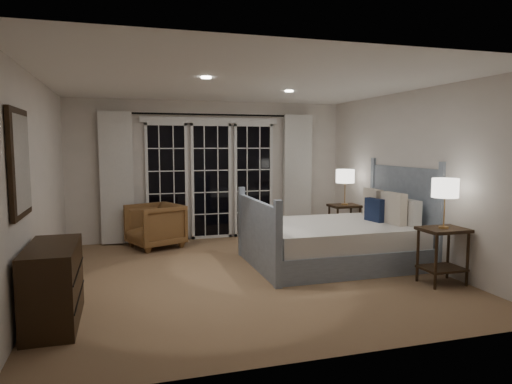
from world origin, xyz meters
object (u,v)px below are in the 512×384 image
object	(u,v)px
nightstand_left	(443,247)
dresser	(53,285)
lamp_left	(445,189)
nightstand_right	(344,217)
lamp_right	(345,177)
armchair	(155,226)
bed	(338,240)

from	to	relation	value
nightstand_left	dresser	bearing A→B (deg)	-179.97
lamp_left	dresser	size ratio (longest dim) A/B	0.56
nightstand_left	nightstand_right	size ratio (longest dim) A/B	1.05
nightstand_left	nightstand_right	xyz separation A→B (m)	(-0.02, 2.55, -0.03)
lamp_left	lamp_right	bearing A→B (deg)	90.36
nightstand_right	dresser	world-z (taller)	dresser
dresser	armchair	bearing A→B (deg)	69.06
nightstand_right	lamp_left	world-z (taller)	lamp_left
nightstand_left	dresser	world-z (taller)	dresser
nightstand_right	lamp_right	bearing A→B (deg)	-90.00
lamp_right	armchair	distance (m)	3.37
bed	nightstand_right	world-z (taller)	bed
bed	armchair	distance (m)	3.05
bed	nightstand_right	bearing A→B (deg)	58.88
nightstand_right	armchair	size ratio (longest dim) A/B	0.82
nightstand_right	lamp_right	xyz separation A→B (m)	(0.00, -0.00, 0.72)
dresser	lamp_right	bearing A→B (deg)	30.05
nightstand_right	dresser	xyz separation A→B (m)	(-4.41, -2.55, -0.05)
bed	lamp_left	xyz separation A→B (m)	(0.79, -1.27, 0.84)
bed	lamp_left	size ratio (longest dim) A/B	3.88
lamp_right	dresser	distance (m)	5.16
lamp_left	armchair	bearing A→B (deg)	136.67
nightstand_left	lamp_right	world-z (taller)	lamp_right
bed	dresser	xyz separation A→B (m)	(-3.64, -1.27, 0.04)
nightstand_left	lamp_left	distance (m)	0.72
lamp_left	nightstand_left	bearing A→B (deg)	0.00
nightstand_right	lamp_left	distance (m)	2.66
lamp_right	armchair	xyz separation A→B (m)	(-3.24, 0.52, -0.79)
lamp_left	nightstand_right	bearing A→B (deg)	90.36
lamp_left	dresser	world-z (taller)	lamp_left
bed	lamp_right	xyz separation A→B (m)	(0.77, 1.28, 0.82)
nightstand_right	dresser	bearing A→B (deg)	-149.95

